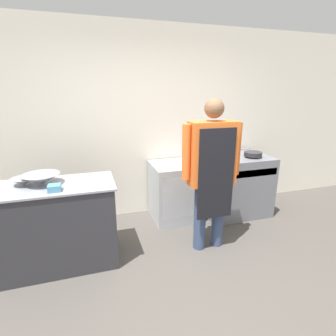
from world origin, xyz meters
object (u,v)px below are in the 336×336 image
(stock_pot, at_px, (220,144))
(person_cook, at_px, (212,167))
(stove, at_px, (234,184))
(plastic_tub, at_px, (54,188))
(saute_pan, at_px, (253,154))
(mixing_bowl, at_px, (41,179))
(fridge_unit, at_px, (174,192))

(stock_pot, bearing_deg, person_cook, -122.61)
(stove, height_order, plastic_tub, plastic_tub)
(stock_pot, xyz_separation_m, saute_pan, (0.41, -0.26, -0.11))
(stove, relative_size, mixing_bowl, 2.59)
(person_cook, bearing_deg, stove, 44.03)
(plastic_tub, bearing_deg, fridge_unit, 29.28)
(mixing_bowl, distance_m, plastic_tub, 0.28)
(fridge_unit, bearing_deg, saute_pan, -9.99)
(saute_pan, bearing_deg, mixing_bowl, -172.03)
(stock_pot, bearing_deg, stove, -31.09)
(person_cook, relative_size, plastic_tub, 15.35)
(stove, height_order, mixing_bowl, mixing_bowl)
(person_cook, xyz_separation_m, stock_pot, (0.57, 0.89, 0.05))
(saute_pan, bearing_deg, plastic_tub, -166.56)
(person_cook, xyz_separation_m, saute_pan, (0.97, 0.63, -0.07))
(person_cook, relative_size, mixing_bowl, 4.73)
(fridge_unit, bearing_deg, mixing_bowl, -160.03)
(mixing_bowl, xyz_separation_m, saute_pan, (2.75, 0.38, -0.02))
(saute_pan, bearing_deg, person_cook, -147.14)
(person_cook, relative_size, stock_pot, 5.56)
(stove, xyz_separation_m, person_cook, (-0.78, -0.76, 0.56))
(stove, bearing_deg, person_cook, -135.97)
(mixing_bowl, bearing_deg, saute_pan, 7.97)
(stove, distance_m, plastic_tub, 2.57)
(plastic_tub, bearing_deg, person_cook, -0.23)
(fridge_unit, bearing_deg, person_cook, -78.86)
(stock_pot, bearing_deg, fridge_unit, -175.54)
(plastic_tub, bearing_deg, stove, 17.27)
(saute_pan, bearing_deg, stove, 146.33)
(plastic_tub, relative_size, stock_pot, 0.36)
(stock_pot, bearing_deg, mixing_bowl, -164.66)
(plastic_tub, distance_m, saute_pan, 2.68)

